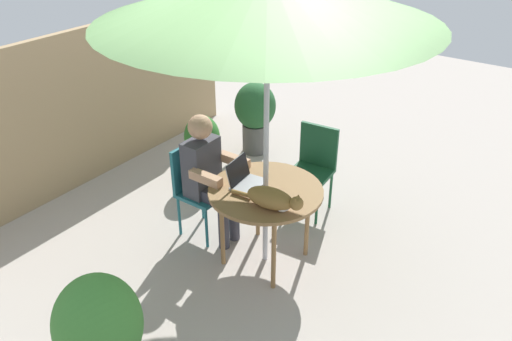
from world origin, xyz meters
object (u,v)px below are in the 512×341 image
object	(u,v)px
person_seated	(208,172)
chair_occupied	(196,182)
laptop	(243,177)
potted_plant_near_fence	(203,146)
potted_plant_corner	(255,112)
chair_empty	(314,162)
potted_plant_by_chair	(100,333)
patio_table	(266,196)
cat	(273,199)

from	to	relation	value
person_seated	chair_occupied	bearing A→B (deg)	90.00
chair_occupied	laptop	bearing A→B (deg)	-93.16
laptop	potted_plant_near_fence	distance (m)	1.48
person_seated	potted_plant_corner	world-z (taller)	person_seated
potted_plant_corner	chair_empty	bearing A→B (deg)	-119.66
chair_occupied	laptop	size ratio (longest dim) A/B	2.79
person_seated	potted_plant_by_chair	bearing A→B (deg)	-161.96
chair_empty	potted_plant_corner	size ratio (longest dim) A/B	1.00
chair_empty	potted_plant_near_fence	world-z (taller)	chair_empty
potted_plant_near_fence	potted_plant_by_chair	world-z (taller)	potted_plant_by_chair
potted_plant_by_chair	patio_table	bearing A→B (deg)	-2.29
laptop	potted_plant_by_chair	xyz separation A→B (m)	(-1.71, -0.14, -0.27)
patio_table	person_seated	size ratio (longest dim) A/B	0.79
person_seated	potted_plant_by_chair	size ratio (longest dim) A/B	1.30
chair_empty	laptop	distance (m)	1.06
chair_empty	laptop	world-z (taller)	laptop
patio_table	laptop	distance (m)	0.25
patio_table	potted_plant_corner	distance (m)	2.14
laptop	person_seated	bearing A→B (deg)	85.66
patio_table	chair_empty	distance (m)	1.00
person_seated	patio_table	bearing A→B (deg)	-90.00
laptop	potted_plant_corner	bearing A→B (deg)	32.69
potted_plant_near_fence	potted_plant_by_chair	size ratio (longest dim) A/B	0.81
chair_occupied	potted_plant_near_fence	bearing A→B (deg)	37.30
chair_occupied	potted_plant_near_fence	world-z (taller)	chair_occupied
person_seated	potted_plant_corner	distance (m)	1.82
chair_occupied	potted_plant_near_fence	size ratio (longest dim) A/B	1.16
chair_empty	patio_table	bearing A→B (deg)	-175.08
potted_plant_corner	potted_plant_near_fence	bearing A→B (deg)	175.02
person_seated	laptop	bearing A→B (deg)	-94.34
cat	chair_empty	bearing A→B (deg)	13.73
laptop	cat	world-z (taller)	laptop
potted_plant_corner	laptop	bearing A→B (deg)	-147.31
person_seated	potted_plant_near_fence	world-z (taller)	person_seated
person_seated	laptop	distance (m)	0.44
person_seated	potted_plant_near_fence	xyz separation A→B (m)	(0.78, 0.75, -0.28)
patio_table	laptop	size ratio (longest dim) A/B	3.02
potted_plant_by_chair	potted_plant_corner	bearing A→B (deg)	19.93
cat	potted_plant_near_fence	size ratio (longest dim) A/B	0.84
person_seated	potted_plant_by_chair	distance (m)	1.84
chair_occupied	cat	world-z (taller)	cat
chair_occupied	person_seated	distance (m)	0.23
laptop	potted_plant_near_fence	bearing A→B (deg)	55.41
laptop	potted_plant_by_chair	size ratio (longest dim) A/B	0.34
patio_table	potted_plant_near_fence	world-z (taller)	potted_plant_near_fence
chair_occupied	chair_empty	xyz separation A→B (m)	(0.98, -0.71, 0.00)
laptop	cat	bearing A→B (deg)	-111.47
laptop	potted_plant_near_fence	xyz separation A→B (m)	(0.81, 1.18, -0.38)
chair_occupied	laptop	distance (m)	0.64
potted_plant_by_chair	potted_plant_near_fence	bearing A→B (deg)	27.64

